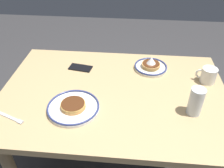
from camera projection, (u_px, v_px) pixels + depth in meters
name	position (u px, v px, depth m)	size (l,w,h in m)	color
dining_table	(114.00, 105.00, 1.39)	(1.27, 0.87, 0.75)	tan
plate_near_main	(151.00, 66.00, 1.50)	(0.21, 0.21, 0.08)	silver
plate_center_pancakes	(73.00, 107.00, 1.20)	(0.27, 0.27, 0.04)	white
coffee_mug	(208.00, 75.00, 1.37)	(0.12, 0.09, 0.09)	white
drinking_glass	(196.00, 103.00, 1.15)	(0.07, 0.07, 0.15)	silver
cell_phone	(81.00, 68.00, 1.52)	(0.14, 0.07, 0.01)	black
fork_near	(8.00, 117.00, 1.16)	(0.18, 0.09, 0.01)	silver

